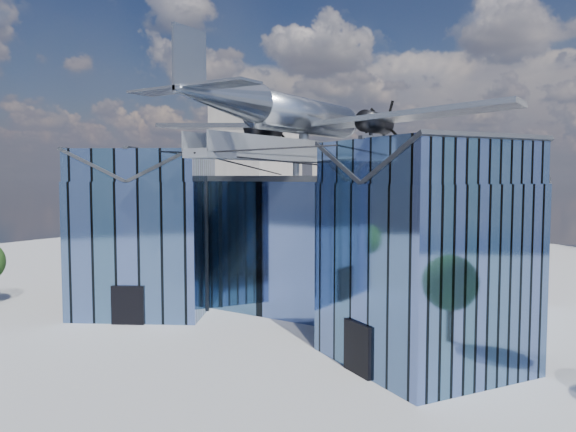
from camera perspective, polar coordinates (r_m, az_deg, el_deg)
The scene contains 4 objects.
ground_plane at distance 37.17m, azimuth -1.74°, elevation -11.33°, with size 120.00×120.00×0.00m, color #939397.
museum at distance 40.95m, azimuth 2.95°, elevation -2.01°, with size 32.88×24.50×17.60m.
bg_towers at distance 82.03m, azimuth 20.01°, elevation 3.91°, with size 77.00×24.50×26.00m.
tree_side_w at distance 57.06m, azimuth -16.62°, elevation -2.78°, with size 3.87×3.87×4.78m.
Camera 1 is at (20.71, -29.25, 9.85)m, focal length 35.00 mm.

